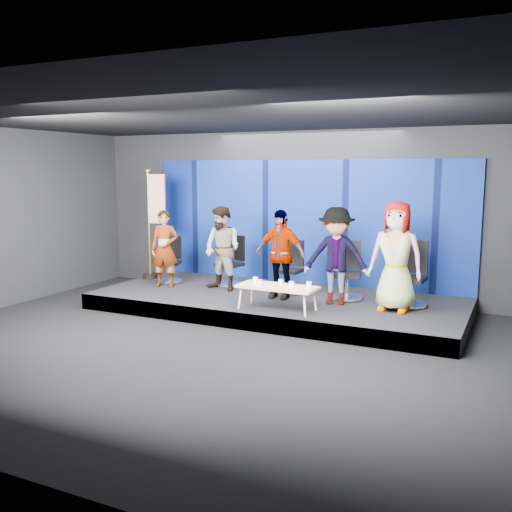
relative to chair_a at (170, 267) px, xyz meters
The scene contains 21 objects.
ground 3.84m from the chair_a, 46.58° to the right, with size 10.00×10.00×0.00m, color black.
room_walls 4.20m from the chair_a, 46.58° to the right, with size 10.02×8.02×3.51m.
riser 2.66m from the chair_a, ahead, with size 7.00×3.00×0.30m, color black.
backdrop 3.03m from the chair_a, 24.72° to the left, with size 7.00×0.08×2.60m, color #071353.
chair_a is the anchor object (origin of this frame).
panelist_a 0.69m from the chair_a, 68.42° to the right, with size 0.58×0.38×1.58m, color black.
chair_b 1.37m from the chair_a, 10.10° to the left, with size 0.70×0.70×1.04m.
panelist_b 1.54m from the chair_a, 10.13° to the right, with size 0.82×0.64×1.68m, color black.
chair_c 2.72m from the chair_a, ahead, with size 0.60×0.60×1.03m.
panelist_c 2.80m from the chair_a, ahead, with size 0.98×0.41×1.67m, color black.
chair_d 3.90m from the chair_a, ahead, with size 0.72×0.72×1.08m.
panelist_d 3.88m from the chair_a, ahead, with size 1.13×0.65×1.75m, color black.
chair_e 5.06m from the chair_a, ahead, with size 0.70×0.70×1.16m.
panelist_e 4.95m from the chair_a, ahead, with size 0.92×0.60×1.88m, color black.
coffee_table 3.31m from the chair_a, 22.74° to the right, with size 1.39×0.61×0.42m.
mug_a 2.88m from the chair_a, 25.03° to the right, with size 0.09×0.09×0.10m, color white.
mug_b 3.11m from the chair_a, 26.65° to the right, with size 0.08×0.08×0.10m, color white.
mug_c 3.31m from the chair_a, 21.20° to the right, with size 0.08×0.08×0.10m, color white.
mug_d 3.58m from the chair_a, 21.49° to the right, with size 0.09×0.09×0.10m, color white.
mug_e 3.80m from the chair_a, 18.51° to the right, with size 0.09×0.09×0.11m, color white.
flag_stand 1.11m from the chair_a, 160.79° to the left, with size 0.55×0.32×2.42m.
Camera 1 is at (4.24, -7.34, 2.71)m, focal length 40.00 mm.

